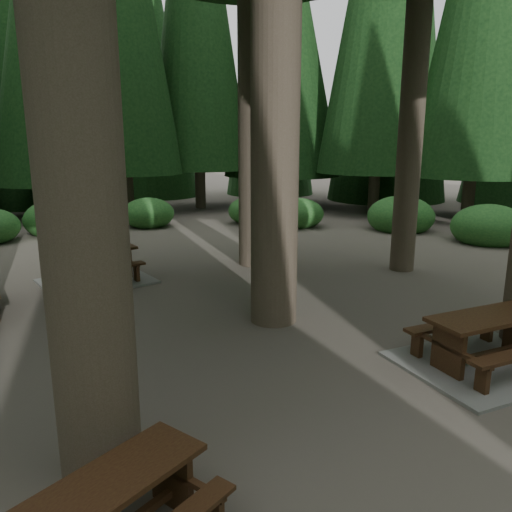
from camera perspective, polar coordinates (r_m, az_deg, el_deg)
name	(u,v)px	position (r m, az deg, el deg)	size (l,w,h in m)	color
ground	(239,331)	(8.83, -2.01, -8.54)	(80.00, 80.00, 0.00)	#585248
picnic_table_a	(485,349)	(8.16, 24.74, -9.63)	(2.40, 2.01, 0.79)	gray
picnic_table_c	(96,271)	(12.21, -17.82, -1.63)	(2.67, 2.34, 0.80)	gray
picnic_table_e	(114,502)	(4.59, -15.92, -25.42)	(1.95, 1.82, 0.67)	#361810
shrub_ring	(256,292)	(9.62, -0.03, -4.15)	(23.86, 24.64, 1.49)	#1E5923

